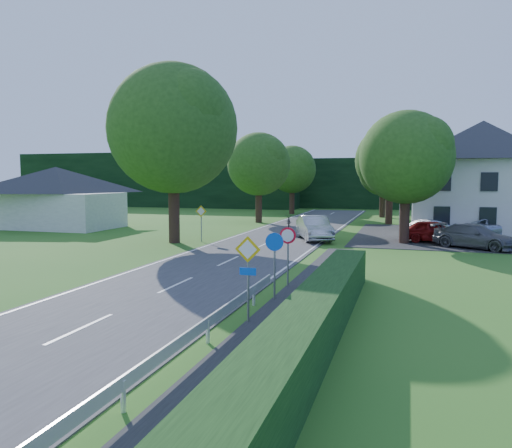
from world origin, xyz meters
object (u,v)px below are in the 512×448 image
(parked_car_silver_a, at_px, (434,229))
(parked_car_grey, at_px, (475,236))
(parasol, at_px, (445,220))
(parked_car_silver_b, at_px, (489,227))
(streetlight, at_px, (399,175))
(motorcycle, at_px, (289,221))
(parked_car_red, at_px, (434,231))
(moving_car, at_px, (314,228))

(parked_car_silver_a, distance_m, parked_car_grey, 4.78)
(parked_car_silver_a, bearing_deg, parasol, -37.73)
(parked_car_silver_b, bearing_deg, parked_car_grey, 131.87)
(parked_car_grey, distance_m, parasol, 8.37)
(streetlight, relative_size, parked_car_grey, 1.63)
(streetlight, xyz_separation_m, parked_car_grey, (4.54, -3.28, -3.71))
(motorcycle, relative_size, parked_car_red, 0.47)
(moving_car, bearing_deg, parked_car_red, -13.13)
(streetlight, bearing_deg, parked_car_silver_b, 25.13)
(parked_car_silver_a, distance_m, parasol, 4.13)
(parked_car_silver_b, distance_m, parasol, 3.54)
(motorcycle, bearing_deg, parked_car_grey, -47.46)
(motorcycle, xyz_separation_m, parked_car_silver_a, (11.66, -5.54, 0.13))
(parked_car_silver_b, bearing_deg, parked_car_silver_a, 83.61)
(streetlight, distance_m, motorcycle, 11.99)
(streetlight, height_order, parked_car_silver_a, streetlight)
(motorcycle, height_order, parked_car_grey, parked_car_grey)
(moving_car, distance_m, parked_car_grey, 10.06)
(moving_car, bearing_deg, streetlight, -0.42)
(parked_car_silver_a, xyz_separation_m, parked_car_silver_b, (3.81, 1.91, 0.08))
(streetlight, xyz_separation_m, parasol, (3.37, 5.00, -3.40))
(motorcycle, xyz_separation_m, parked_car_grey, (13.80, -9.81, 0.18))
(parasol, bearing_deg, parked_car_red, -100.10)
(parked_car_red, height_order, parked_car_grey, parked_car_red)
(parked_car_red, bearing_deg, parked_car_silver_a, -3.40)
(streetlight, distance_m, parked_car_grey, 6.72)
(parked_car_silver_b, xyz_separation_m, parasol, (-2.84, 2.09, 0.29))
(parked_car_silver_a, relative_size, parked_car_silver_b, 0.76)
(streetlight, xyz_separation_m, parked_car_silver_a, (2.39, 1.00, -3.77))
(moving_car, distance_m, parked_car_silver_b, 12.71)
(streetlight, height_order, motorcycle, streetlight)
(parked_car_silver_a, relative_size, parked_car_grey, 0.82)
(parked_car_silver_b, bearing_deg, moving_car, 80.39)
(moving_car, xyz_separation_m, parked_car_silver_a, (7.85, 3.14, -0.16))
(parked_car_silver_a, xyz_separation_m, parasol, (0.97, 4.00, 0.37))
(parked_car_red, relative_size, parked_car_silver_a, 1.07)
(moving_car, bearing_deg, parasol, 17.16)
(moving_car, bearing_deg, parked_car_grey, -28.33)
(motorcycle, bearing_deg, parked_car_silver_a, -37.44)
(parked_car_red, distance_m, parked_car_silver_a, 1.95)
(streetlight, relative_size, parked_car_red, 1.88)
(motorcycle, relative_size, parasol, 0.88)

